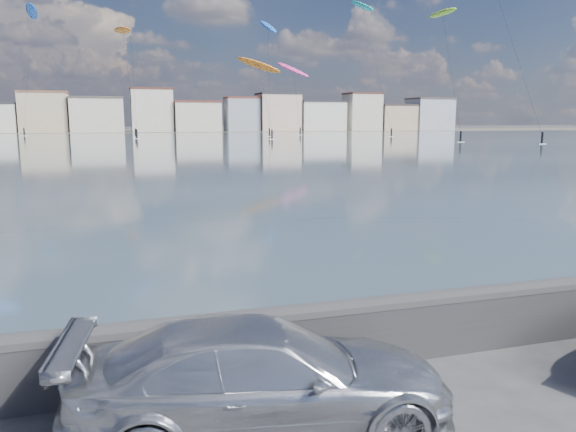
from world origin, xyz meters
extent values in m
cube|color=#2E454E|center=(0.00, 91.50, 0.01)|extent=(500.00, 177.00, 0.00)
cube|color=#4C473D|center=(0.00, 200.00, 0.01)|extent=(500.00, 60.00, 0.00)
cube|color=#28282B|center=(0.00, 2.70, 0.45)|extent=(400.00, 0.35, 0.90)
cylinder|color=#28282B|center=(0.00, 2.70, 0.90)|extent=(400.00, 0.36, 0.36)
cube|color=beige|center=(-21.50, 186.00, 6.00)|extent=(14.00, 11.00, 12.00)
cube|color=brown|center=(-21.50, 186.00, 12.30)|extent=(14.28, 11.22, 0.60)
cube|color=beige|center=(-6.00, 186.00, 5.25)|extent=(16.00, 13.00, 10.50)
cube|color=#4C423D|center=(-6.00, 186.00, 10.80)|extent=(16.32, 13.26, 0.60)
cube|color=silver|center=(11.00, 186.00, 6.75)|extent=(13.00, 10.00, 13.50)
cube|color=#562D23|center=(11.00, 186.00, 13.80)|extent=(13.26, 10.20, 0.60)
cube|color=silver|center=(25.50, 186.00, 4.75)|extent=(15.00, 12.00, 9.50)
cube|color=brown|center=(25.50, 186.00, 9.80)|extent=(15.30, 12.24, 0.60)
cube|color=#9EA8B7|center=(41.00, 186.00, 5.50)|extent=(11.00, 9.00, 11.00)
cube|color=brown|center=(41.00, 186.00, 11.30)|extent=(11.22, 9.18, 0.60)
cube|color=beige|center=(54.00, 186.00, 6.25)|extent=(14.00, 11.00, 12.50)
cube|color=#2D2D33|center=(54.00, 186.00, 12.80)|extent=(14.28, 11.22, 0.60)
cube|color=white|center=(69.50, 186.00, 5.00)|extent=(16.00, 12.00, 10.00)
cube|color=#2D2D33|center=(69.50, 186.00, 10.30)|extent=(16.32, 12.24, 0.60)
cube|color=beige|center=(86.00, 186.00, 6.50)|extent=(12.00, 10.00, 13.00)
cube|color=#562D23|center=(86.00, 186.00, 13.30)|extent=(12.24, 10.20, 0.60)
cube|color=#CCB293|center=(99.50, 186.00, 4.50)|extent=(14.00, 11.00, 9.00)
cube|color=#383330|center=(99.50, 186.00, 9.30)|extent=(14.28, 11.22, 0.60)
cube|color=#B2B7C6|center=(114.00, 186.00, 5.75)|extent=(15.00, 12.00, 11.50)
cube|color=#4C423D|center=(114.00, 186.00, 11.80)|extent=(15.30, 12.24, 0.60)
imported|color=silver|center=(-0.16, 1.31, 0.69)|extent=(4.95, 2.55, 1.37)
ellipsoid|color=blue|center=(-19.57, 155.64, 30.86)|extent=(4.06, 10.75, 4.21)
cube|color=white|center=(-22.24, 146.02, 0.05)|extent=(1.40, 0.42, 0.08)
cylinder|color=black|center=(-22.24, 146.02, 0.95)|extent=(0.36, 0.36, 1.70)
sphere|color=black|center=(-22.24, 146.02, 1.85)|extent=(0.28, 0.28, 0.28)
cylinder|color=black|center=(-20.91, 150.83, 16.08)|extent=(2.70, 9.65, 29.57)
cube|color=white|center=(64.36, 69.85, 0.05)|extent=(1.40, 0.42, 0.08)
cylinder|color=black|center=(64.36, 69.85, 0.95)|extent=(0.36, 0.36, 1.70)
sphere|color=black|center=(64.36, 69.85, 1.85)|extent=(0.28, 0.28, 0.28)
cylinder|color=black|center=(63.09, 77.64, 17.81)|extent=(2.58, 15.61, 33.04)
ellipsoid|color=#8CD826|center=(59.02, 92.29, 23.80)|extent=(4.07, 10.36, 1.64)
cube|color=white|center=(56.22, 80.21, 0.05)|extent=(1.40, 0.42, 0.08)
cylinder|color=black|center=(56.22, 80.21, 0.95)|extent=(0.36, 0.36, 1.70)
sphere|color=black|center=(56.22, 80.21, 1.85)|extent=(0.28, 0.28, 0.28)
cylinder|color=black|center=(57.62, 86.25, 12.55)|extent=(2.84, 12.11, 22.51)
ellipsoid|color=#E5338C|center=(46.66, 146.09, 17.48)|extent=(9.76, 5.14, 5.48)
cube|color=white|center=(44.82, 134.31, 0.05)|extent=(1.40, 0.42, 0.08)
cylinder|color=black|center=(44.82, 134.31, 0.95)|extent=(0.36, 0.36, 1.70)
sphere|color=black|center=(44.82, 134.31, 1.85)|extent=(0.28, 0.28, 0.28)
cylinder|color=black|center=(45.74, 140.20, 9.39)|extent=(1.87, 11.81, 16.20)
ellipsoid|color=orange|center=(1.78, 138.53, 24.79)|extent=(5.44, 9.80, 2.28)
cube|color=white|center=(3.35, 128.59, 0.05)|extent=(1.40, 0.42, 0.08)
cylinder|color=black|center=(3.35, 128.59, 0.95)|extent=(0.36, 0.36, 1.70)
sphere|color=black|center=(3.35, 128.59, 1.85)|extent=(0.28, 0.28, 0.28)
cylinder|color=black|center=(2.56, 133.56, 13.04)|extent=(1.60, 9.97, 23.50)
ellipsoid|color=#19BFBF|center=(58.60, 127.91, 31.60)|extent=(4.31, 11.08, 5.69)
cube|color=white|center=(60.00, 113.12, 0.05)|extent=(1.40, 0.42, 0.08)
cylinder|color=black|center=(60.00, 113.12, 0.95)|extent=(0.36, 0.36, 1.70)
sphere|color=black|center=(60.00, 113.12, 1.85)|extent=(0.28, 0.28, 0.28)
cylinder|color=black|center=(59.30, 120.52, 16.45)|extent=(1.44, 14.82, 30.31)
cube|color=white|center=(3.09, 115.94, 0.05)|extent=(1.40, 0.42, 0.08)
cylinder|color=black|center=(3.09, 115.94, 0.95)|extent=(0.36, 0.36, 1.70)
sphere|color=black|center=(3.09, 115.94, 1.85)|extent=(0.28, 0.28, 0.28)
cylinder|color=black|center=(3.13, 123.53, 19.16)|extent=(0.12, 15.21, 35.74)
ellipsoid|color=blue|center=(37.03, 136.61, 27.00)|extent=(3.83, 10.61, 5.69)
cube|color=white|center=(33.36, 122.73, 0.05)|extent=(1.40, 0.42, 0.08)
cylinder|color=black|center=(33.36, 122.73, 0.95)|extent=(0.36, 0.36, 1.70)
sphere|color=black|center=(33.36, 122.73, 1.85)|extent=(0.28, 0.28, 0.28)
cylinder|color=black|center=(35.19, 129.67, 14.15)|extent=(3.70, 13.91, 25.72)
ellipsoid|color=orange|center=(29.90, 118.61, 15.75)|extent=(10.04, 5.62, 5.04)
cube|color=white|center=(29.00, 104.91, 0.05)|extent=(1.40, 0.42, 0.08)
cylinder|color=black|center=(29.00, 104.91, 0.95)|extent=(0.36, 0.36, 1.70)
sphere|color=black|center=(29.00, 104.91, 1.85)|extent=(0.28, 0.28, 0.28)
cylinder|color=black|center=(29.45, 111.76, 8.53)|extent=(0.93, 13.72, 14.47)
camera|label=1|loc=(-1.78, -4.93, 3.80)|focal=35.00mm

